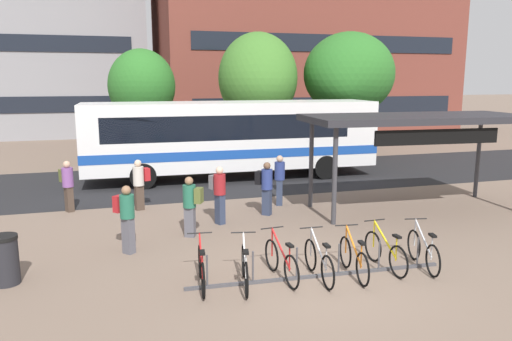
# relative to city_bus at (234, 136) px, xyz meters

# --- Properties ---
(ground) EXTENTS (200.00, 200.00, 0.00)m
(ground) POSITION_rel_city_bus_xyz_m (-0.92, -10.85, -1.78)
(ground) COLOR #7A6656
(bus_lane_asphalt) EXTENTS (80.00, 7.20, 0.01)m
(bus_lane_asphalt) POSITION_rel_city_bus_xyz_m (-0.92, 0.00, -1.77)
(bus_lane_asphalt) COLOR #232326
(bus_lane_asphalt) RESTS_ON ground
(city_bus) EXTENTS (12.09, 2.88, 3.20)m
(city_bus) POSITION_rel_city_bus_xyz_m (0.00, 0.00, 0.00)
(city_bus) COLOR white
(city_bus) RESTS_ON ground
(bike_rack) EXTENTS (5.64, 0.34, 0.70)m
(bike_rack) POSITION_rel_city_bus_xyz_m (-0.81, -10.74, -1.68)
(bike_rack) COLOR #47474C
(bike_rack) RESTS_ON ground
(parked_bicycle_red_0) EXTENTS (0.52, 1.72, 0.99)m
(parked_bicycle_red_0) POSITION_rel_city_bus_xyz_m (-3.25, -10.54, -1.39)
(parked_bicycle_red_0) COLOR black
(parked_bicycle_red_0) RESTS_ON ground
(parked_bicycle_white_1) EXTENTS (0.55, 1.70, 0.99)m
(parked_bicycle_white_1) POSITION_rel_city_bus_xyz_m (-2.41, -10.75, -1.39)
(parked_bicycle_white_1) COLOR black
(parked_bicycle_white_1) RESTS_ON ground
(parked_bicycle_red_2) EXTENTS (0.52, 1.72, 0.99)m
(parked_bicycle_red_2) POSITION_rel_city_bus_xyz_m (-1.59, -10.62, -1.39)
(parked_bicycle_red_2) COLOR black
(parked_bicycle_red_2) RESTS_ON ground
(parked_bicycle_silver_3) EXTENTS (0.52, 1.72, 0.99)m
(parked_bicycle_silver_3) POSITION_rel_city_bus_xyz_m (-0.84, -10.84, -1.39)
(parked_bicycle_silver_3) COLOR black
(parked_bicycle_silver_3) RESTS_ON ground
(parked_bicycle_orange_4) EXTENTS (0.52, 1.72, 0.99)m
(parked_bicycle_orange_4) POSITION_rel_city_bus_xyz_m (-0.06, -10.89, -1.39)
(parked_bicycle_orange_4) COLOR black
(parked_bicycle_orange_4) RESTS_ON ground
(parked_bicycle_yellow_5) EXTENTS (0.52, 1.72, 0.99)m
(parked_bicycle_yellow_5) POSITION_rel_city_bus_xyz_m (0.79, -10.73, -1.39)
(parked_bicycle_yellow_5) COLOR black
(parked_bicycle_yellow_5) RESTS_ON ground
(parked_bicycle_silver_6) EXTENTS (0.55, 1.70, 0.99)m
(parked_bicycle_silver_6) POSITION_rel_city_bus_xyz_m (1.64, -10.89, -1.39)
(parked_bicycle_silver_6) COLOR black
(parked_bicycle_silver_6) RESTS_ON ground
(transit_shelter) EXTENTS (7.14, 3.25, 3.02)m
(transit_shelter) POSITION_rel_city_bus_xyz_m (4.31, -6.52, 1.06)
(transit_shelter) COLOR #38383D
(transit_shelter) RESTS_ON ground
(commuter_red_pack_0) EXTENTS (0.57, 0.60, 1.67)m
(commuter_red_pack_0) POSITION_rel_city_bus_xyz_m (-4.61, -8.08, -0.81)
(commuter_red_pack_0) COLOR #565660
(commuter_red_pack_0) RESTS_ON ground
(commuter_olive_pack_1) EXTENTS (0.60, 0.52, 1.63)m
(commuter_olive_pack_1) POSITION_rel_city_bus_xyz_m (-2.95, -7.29, -0.84)
(commuter_olive_pack_1) COLOR #565660
(commuter_olive_pack_1) RESTS_ON ground
(commuter_red_pack_2) EXTENTS (0.59, 0.46, 1.63)m
(commuter_red_pack_2) POSITION_rel_city_bus_xyz_m (-4.08, -4.11, -0.84)
(commuter_red_pack_2) COLOR #47382D
(commuter_red_pack_2) RESTS_ON ground
(commuter_navy_pack_3) EXTENTS (0.48, 0.60, 1.67)m
(commuter_navy_pack_3) POSITION_rel_city_bus_xyz_m (0.39, -4.76, -0.81)
(commuter_navy_pack_3) COLOR #2D3851
(commuter_navy_pack_3) RESTS_ON ground
(commuter_grey_pack_4) EXTENTS (0.50, 0.60, 1.69)m
(commuter_grey_pack_4) POSITION_rel_city_bus_xyz_m (-1.98, -6.32, -0.80)
(commuter_grey_pack_4) COLOR #2D3851
(commuter_grey_pack_4) RESTS_ON ground
(commuter_black_pack_5) EXTENTS (0.59, 0.58, 1.65)m
(commuter_black_pack_5) POSITION_rel_city_bus_xyz_m (-0.41, -5.80, -0.83)
(commuter_black_pack_5) COLOR #2D3851
(commuter_black_pack_5) RESTS_ON ground
(commuter_olive_pack_6) EXTENTS (0.52, 0.60, 1.63)m
(commuter_olive_pack_6) POSITION_rel_city_bus_xyz_m (-6.27, -3.67, -0.84)
(commuter_olive_pack_6) COLOR #47382D
(commuter_olive_pack_6) RESTS_ON ground
(trash_bin) EXTENTS (0.55, 0.55, 1.03)m
(trash_bin) POSITION_rel_city_bus_xyz_m (-7.05, -9.26, -1.26)
(trash_bin) COLOR #232328
(trash_bin) RESTS_ON ground
(street_tree_0) EXTENTS (4.61, 4.61, 6.49)m
(street_tree_0) POSITION_rel_city_bus_xyz_m (6.91, 3.37, 2.60)
(street_tree_0) COLOR brown
(street_tree_0) RESTS_ON ground
(street_tree_1) EXTENTS (3.28, 3.28, 5.59)m
(street_tree_1) POSITION_rel_city_bus_xyz_m (-3.33, 5.37, 2.00)
(street_tree_1) COLOR brown
(street_tree_1) RESTS_ON ground
(street_tree_2) EXTENTS (3.95, 3.95, 6.42)m
(street_tree_2) POSITION_rel_city_bus_xyz_m (2.27, 4.07, 2.38)
(street_tree_2) COLOR brown
(street_tree_2) RESTS_ON ground
(building_left_wing) EXTENTS (17.82, 10.64, 16.11)m
(building_left_wing) POSITION_rel_city_bus_xyz_m (-11.12, 21.50, 6.28)
(building_left_wing) COLOR gray
(building_left_wing) RESTS_ON ground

